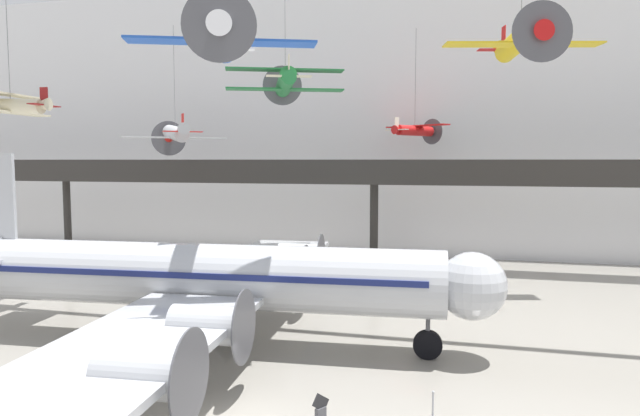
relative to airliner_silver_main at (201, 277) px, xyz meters
The scene contains 11 objects.
hangar_back_wall 31.60m from the airliner_silver_main, 81.11° to the left, with size 140.00×3.00×25.65m.
mezzanine_walkway 22.82m from the airliner_silver_main, 78.04° to the left, with size 110.00×3.20×8.93m.
airliner_silver_main is the anchor object (origin of this frame).
suspended_plane_silver_racer 22.95m from the airliner_silver_main, 121.38° to the left, with size 7.43×7.08×10.56m.
suspended_plane_yellow_lowwing 24.60m from the airliner_silver_main, 42.72° to the left, with size 9.82×8.16×5.57m.
suspended_plane_blue_trainer 11.12m from the airliner_silver_main, 42.84° to the right, with size 7.69×6.64×7.53m.
suspended_plane_green_biplane 17.39m from the airliner_silver_main, 90.37° to the left, with size 8.05×6.96×7.05m.
suspended_plane_cream_biplane 17.21m from the airliner_silver_main, 164.16° to the left, with size 5.21×6.40×9.02m.
suspended_plane_red_highwing 26.98m from the airliner_silver_main, 72.25° to the left, with size 5.66×5.23×9.60m.
stanchion_barrier 12.81m from the airliner_silver_main, 25.60° to the right, with size 0.36×0.36×1.08m.
info_sign_pedestal 10.65m from the airliner_silver_main, 41.70° to the right, with size 0.44×0.68×1.24m.
Camera 1 is at (7.54, -17.01, 8.89)m, focal length 32.00 mm.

